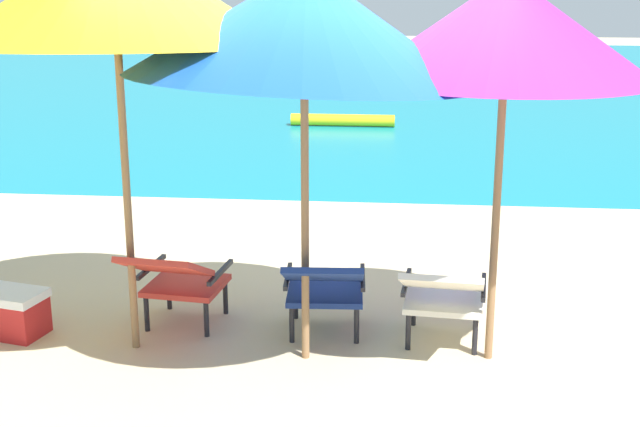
% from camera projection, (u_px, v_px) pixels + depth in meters
% --- Properties ---
extents(ground_plane, '(40.00, 40.00, 0.00)m').
position_uv_depth(ground_plane, '(351.00, 187.00, 10.24)').
color(ground_plane, '#CCB78E').
extents(ocean_band, '(40.00, 18.00, 0.01)m').
position_uv_depth(ocean_band, '(376.00, 85.00, 18.22)').
color(ocean_band, teal).
rests_on(ocean_band, ground_plane).
extents(swim_buoy, '(1.60, 0.18, 0.18)m').
position_uv_depth(swim_buoy, '(343.00, 120.00, 13.84)').
color(swim_buoy, yellow).
rests_on(swim_buoy, ocean_band).
extents(lounge_chair_left, '(0.64, 0.93, 0.68)m').
position_uv_depth(lounge_chair_left, '(176.00, 277.00, 6.20)').
color(lounge_chair_left, red).
rests_on(lounge_chair_left, ground_plane).
extents(lounge_chair_center, '(0.58, 0.90, 0.68)m').
position_uv_depth(lounge_chair_center, '(324.00, 285.00, 6.06)').
color(lounge_chair_center, navy).
rests_on(lounge_chair_center, ground_plane).
extents(lounge_chair_right, '(0.61, 0.92, 0.68)m').
position_uv_depth(lounge_chair_right, '(443.00, 293.00, 5.91)').
color(lounge_chair_right, silver).
rests_on(lounge_chair_right, ground_plane).
extents(beach_umbrella_center, '(3.03, 3.03, 2.56)m').
position_uv_depth(beach_umbrella_center, '(304.00, 24.00, 5.31)').
color(beach_umbrella_center, olive).
rests_on(beach_umbrella_center, ground_plane).
extents(beach_umbrella_right, '(1.82, 1.83, 2.46)m').
position_uv_depth(beach_umbrella_right, '(507.00, 28.00, 5.31)').
color(beach_umbrella_right, olive).
rests_on(beach_umbrella_right, ground_plane).
extents(cooler_box, '(0.53, 0.42, 0.32)m').
position_uv_depth(cooler_box, '(11.00, 312.00, 6.23)').
color(cooler_box, red).
rests_on(cooler_box, ground_plane).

